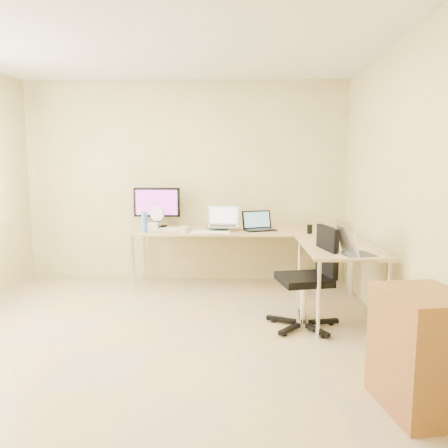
{
  "coord_description": "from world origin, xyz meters",
  "views": [
    {
      "loc": [
        0.71,
        -3.33,
        1.5
      ],
      "look_at": [
        0.55,
        1.1,
        0.9
      ],
      "focal_mm": 34.01,
      "sensor_mm": 36.0,
      "label": 1
    }
  ],
  "objects_px": {
    "laptop_center": "(223,217)",
    "cabinet": "(422,353)",
    "desk_main": "(240,259)",
    "desk_fan": "(158,217)",
    "laptop_return": "(360,242)",
    "keyboard": "(211,232)",
    "monitor": "(157,207)",
    "laptop_black": "(259,221)",
    "office_chair": "(304,275)",
    "water_bottle": "(144,222)",
    "mug": "(184,230)",
    "desk_return": "(337,281)"
  },
  "relations": [
    {
      "from": "laptop_center",
      "to": "cabinet",
      "type": "relative_size",
      "value": 0.49
    },
    {
      "from": "desk_main",
      "to": "desk_fan",
      "type": "distance_m",
      "value": 1.19
    },
    {
      "from": "desk_main",
      "to": "desk_fan",
      "type": "relative_size",
      "value": 10.69
    },
    {
      "from": "laptop_return",
      "to": "cabinet",
      "type": "distance_m",
      "value": 1.24
    },
    {
      "from": "laptop_center",
      "to": "keyboard",
      "type": "distance_m",
      "value": 0.3
    },
    {
      "from": "monitor",
      "to": "laptop_return",
      "type": "distance_m",
      "value": 2.72
    },
    {
      "from": "desk_fan",
      "to": "cabinet",
      "type": "xyz_separation_m",
      "value": [
        2.18,
        -2.86,
        -0.49
      ]
    },
    {
      "from": "laptop_black",
      "to": "office_chair",
      "type": "relative_size",
      "value": 0.39
    },
    {
      "from": "desk_main",
      "to": "laptop_return",
      "type": "xyz_separation_m",
      "value": [
        1.03,
        -1.53,
        0.49
      ]
    },
    {
      "from": "laptop_black",
      "to": "keyboard",
      "type": "xyz_separation_m",
      "value": [
        -0.57,
        -0.24,
        -0.11
      ]
    },
    {
      "from": "laptop_center",
      "to": "desk_fan",
      "type": "relative_size",
      "value": 1.54
    },
    {
      "from": "laptop_center",
      "to": "cabinet",
      "type": "bearing_deg",
      "value": -60.3
    },
    {
      "from": "keyboard",
      "to": "office_chair",
      "type": "bearing_deg",
      "value": -39.1
    },
    {
      "from": "water_bottle",
      "to": "desk_fan",
      "type": "height_order",
      "value": "water_bottle"
    },
    {
      "from": "desk_main",
      "to": "keyboard",
      "type": "bearing_deg",
      "value": -138.86
    },
    {
      "from": "desk_fan",
      "to": "keyboard",
      "type": "bearing_deg",
      "value": -13.25
    },
    {
      "from": "laptop_black",
      "to": "mug",
      "type": "bearing_deg",
      "value": 174.63
    },
    {
      "from": "office_chair",
      "to": "laptop_return",
      "type": "bearing_deg",
      "value": -37.95
    },
    {
      "from": "desk_main",
      "to": "keyboard",
      "type": "distance_m",
      "value": 0.59
    },
    {
      "from": "desk_fan",
      "to": "desk_main",
      "type": "bearing_deg",
      "value": 10.67
    },
    {
      "from": "desk_main",
      "to": "water_bottle",
      "type": "height_order",
      "value": "water_bottle"
    },
    {
      "from": "laptop_return",
      "to": "keyboard",
      "type": "bearing_deg",
      "value": 34.77
    },
    {
      "from": "cabinet",
      "to": "office_chair",
      "type": "bearing_deg",
      "value": 101.7
    },
    {
      "from": "desk_main",
      "to": "laptop_center",
      "type": "height_order",
      "value": "laptop_center"
    },
    {
      "from": "laptop_center",
      "to": "laptop_return",
      "type": "height_order",
      "value": "laptop_center"
    },
    {
      "from": "desk_return",
      "to": "laptop_return",
      "type": "xyz_separation_m",
      "value": [
        0.05,
        -0.53,
        0.49
      ]
    },
    {
      "from": "laptop_black",
      "to": "office_chair",
      "type": "height_order",
      "value": "office_chair"
    },
    {
      "from": "desk_main",
      "to": "laptop_return",
      "type": "distance_m",
      "value": 1.91
    },
    {
      "from": "desk_main",
      "to": "laptop_return",
      "type": "height_order",
      "value": "laptop_return"
    },
    {
      "from": "mug",
      "to": "desk_main",
      "type": "bearing_deg",
      "value": 24.4
    },
    {
      "from": "laptop_black",
      "to": "desk_return",
      "type": "bearing_deg",
      "value": -72.59
    },
    {
      "from": "mug",
      "to": "laptop_return",
      "type": "xyz_separation_m",
      "value": [
        1.68,
        -1.23,
        0.08
      ]
    },
    {
      "from": "keyboard",
      "to": "laptop_center",
      "type": "bearing_deg",
      "value": 68.15
    },
    {
      "from": "monitor",
      "to": "office_chair",
      "type": "bearing_deg",
      "value": -41.07
    },
    {
      "from": "keyboard",
      "to": "desk_main",
      "type": "bearing_deg",
      "value": 49.82
    },
    {
      "from": "laptop_center",
      "to": "laptop_black",
      "type": "distance_m",
      "value": 0.45
    },
    {
      "from": "monitor",
      "to": "laptop_black",
      "type": "height_order",
      "value": "monitor"
    },
    {
      "from": "water_bottle",
      "to": "cabinet",
      "type": "height_order",
      "value": "water_bottle"
    },
    {
      "from": "laptop_black",
      "to": "desk_fan",
      "type": "height_order",
      "value": "desk_fan"
    },
    {
      "from": "desk_main",
      "to": "keyboard",
      "type": "relative_size",
      "value": 5.87
    },
    {
      "from": "mug",
      "to": "water_bottle",
      "type": "xyz_separation_m",
      "value": [
        -0.47,
        0.01,
        0.08
      ]
    },
    {
      "from": "keyboard",
      "to": "monitor",
      "type": "bearing_deg",
      "value": 154.38
    },
    {
      "from": "monitor",
      "to": "water_bottle",
      "type": "relative_size",
      "value": 2.35
    },
    {
      "from": "keyboard",
      "to": "desk_fan",
      "type": "relative_size",
      "value": 1.82
    },
    {
      "from": "desk_main",
      "to": "monitor",
      "type": "relative_size",
      "value": 4.45
    },
    {
      "from": "keyboard",
      "to": "office_chair",
      "type": "distance_m",
      "value": 1.4
    },
    {
      "from": "laptop_return",
      "to": "mug",
      "type": "bearing_deg",
      "value": 40.57
    },
    {
      "from": "laptop_center",
      "to": "desk_fan",
      "type": "bearing_deg",
      "value": 164.36
    },
    {
      "from": "monitor",
      "to": "water_bottle",
      "type": "height_order",
      "value": "monitor"
    },
    {
      "from": "desk_return",
      "to": "cabinet",
      "type": "distance_m",
      "value": 1.66
    }
  ]
}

